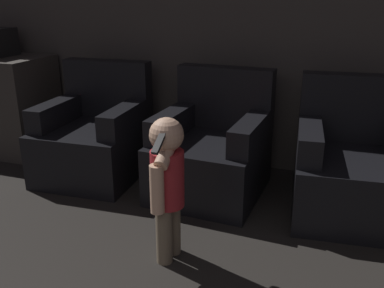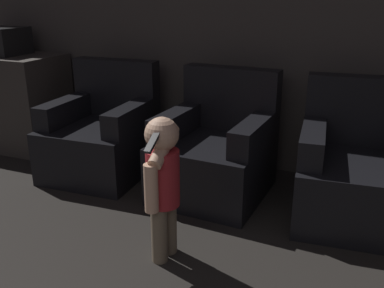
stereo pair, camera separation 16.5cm
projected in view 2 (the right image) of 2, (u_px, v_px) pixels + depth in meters
The scene contains 6 objects.
wall_back at pixel (264, 22), 3.59m from camera, with size 8.40×0.05×2.60m.
armchair_left at pixel (103, 136), 3.79m from camera, with size 0.84×0.90×0.97m.
armchair_middle at pixel (216, 152), 3.41m from camera, with size 0.85×0.91×0.97m.
armchair_right at pixel (357, 172), 3.02m from camera, with size 0.88×0.94×0.97m.
person_toddler at pixel (162, 178), 2.47m from camera, with size 0.20×0.35×0.89m.
kitchen_counter at pixel (10, 101), 4.44m from camera, with size 1.12×0.66×0.95m.
Camera 2 is at (0.87, 0.83, 1.54)m, focal length 40.00 mm.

